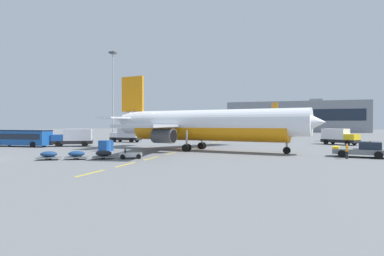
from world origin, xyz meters
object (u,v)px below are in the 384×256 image
object	(u,v)px
fuel_service_truck	(74,137)
ground_crew_worker	(347,150)
ground_power_truck	(339,136)
uld_cargo_container	(106,146)
airliner_foreground	(203,125)
baggage_train	(90,155)
airliner_mid_left	(260,126)
pushback_tug	(362,150)
apron_light_mast_near	(113,85)
catering_truck	(126,135)
apron_shuttle_bus	(20,137)

from	to	relation	value
fuel_service_truck	ground_crew_worker	xyz separation A→B (m)	(44.07, -8.61, -0.63)
fuel_service_truck	ground_power_truck	distance (m)	50.74
fuel_service_truck	uld_cargo_container	distance (m)	13.59
airliner_foreground	baggage_train	xyz separation A→B (m)	(-9.25, -15.36, -3.42)
airliner_mid_left	ground_power_truck	bearing A→B (deg)	-63.49
pushback_tug	baggage_train	size ratio (longest dim) A/B	0.58
fuel_service_truck	apron_light_mast_near	bearing A→B (deg)	110.73
catering_truck	apron_light_mast_near	world-z (taller)	apron_light_mast_near
fuel_service_truck	ground_crew_worker	size ratio (longest dim) A/B	4.11
pushback_tug	fuel_service_truck	world-z (taller)	fuel_service_truck
airliner_foreground	airliner_mid_left	distance (m)	58.92
airliner_mid_left	uld_cargo_container	distance (m)	66.22
pushback_tug	apron_shuttle_bus	xyz separation A→B (m)	(-55.01, 2.74, 0.85)
uld_cargo_container	fuel_service_truck	bearing A→B (deg)	146.90
ground_power_truck	ground_crew_worker	world-z (taller)	ground_power_truck
pushback_tug	airliner_mid_left	bearing A→B (deg)	105.81
apron_shuttle_bus	uld_cargo_container	size ratio (longest dim) A/B	6.70
ground_power_truck	uld_cargo_container	distance (m)	44.50
baggage_train	ground_power_truck	bearing A→B (deg)	49.94
apron_shuttle_bus	airliner_mid_left	bearing A→B (deg)	58.14
airliner_foreground	ground_power_truck	bearing A→B (deg)	44.70
airliner_mid_left	apron_shuttle_bus	xyz separation A→B (m)	(-37.26, -59.95, -1.59)
pushback_tug	ground_power_truck	size ratio (longest dim) A/B	0.93
airliner_mid_left	catering_truck	bearing A→B (deg)	-121.93
catering_truck	ground_crew_worker	bearing A→B (deg)	-29.67
catering_truck	fuel_service_truck	world-z (taller)	same
airliner_mid_left	apron_shuttle_bus	bearing A→B (deg)	-121.86
airliner_foreground	airliner_mid_left	xyz separation A→B (m)	(3.31, 58.82, -0.61)
apron_shuttle_bus	uld_cargo_container	xyz separation A→B (m)	(20.27, -4.00, -0.95)
airliner_foreground	uld_cargo_container	distance (m)	14.94
ground_crew_worker	apron_light_mast_near	bearing A→B (deg)	142.10
pushback_tug	apron_shuttle_bus	size ratio (longest dim) A/B	0.53
airliner_mid_left	ground_crew_worker	size ratio (longest dim) A/B	15.88
apron_shuttle_bus	fuel_service_truck	xyz separation A→B (m)	(8.90, 3.41, -0.10)
uld_cargo_container	airliner_foreground	bearing A→B (deg)	20.56
ground_power_truck	apron_light_mast_near	world-z (taller)	apron_light_mast_near
fuel_service_truck	airliner_mid_left	bearing A→B (deg)	63.37
baggage_train	ground_crew_worker	world-z (taller)	ground_crew_worker
pushback_tug	fuel_service_truck	distance (m)	46.53
airliner_foreground	baggage_train	size ratio (longest dim) A/B	3.15
airliner_mid_left	ground_crew_worker	distance (m)	67.07
ground_power_truck	pushback_tug	bearing A→B (deg)	-91.78
catering_truck	ground_power_truck	distance (m)	44.61
baggage_train	airliner_foreground	bearing A→B (deg)	58.95
ground_crew_worker	apron_light_mast_near	xyz separation A→B (m)	(-57.86, 45.04, 15.02)
ground_power_truck	fuel_service_truck	bearing A→B (deg)	-157.58
catering_truck	fuel_service_truck	size ratio (longest dim) A/B	0.98
ground_crew_worker	pushback_tug	bearing A→B (deg)	50.36
pushback_tug	fuel_service_truck	bearing A→B (deg)	172.41
airliner_mid_left	apron_shuttle_bus	world-z (taller)	airliner_mid_left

